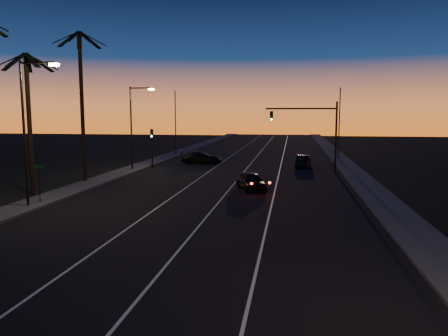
% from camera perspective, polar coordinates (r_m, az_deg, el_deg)
% --- Properties ---
extents(road, '(20.00, 170.00, 0.01)m').
position_cam_1_polar(road, '(35.39, 0.29, -2.34)').
color(road, black).
rests_on(road, ground).
extents(sidewalk_left, '(2.40, 170.00, 0.16)m').
position_cam_1_polar(sidewalk_left, '(38.66, -16.36, -1.71)').
color(sidewalk_left, '#3A3A37').
rests_on(sidewalk_left, ground).
extents(sidewalk_right, '(2.40, 170.00, 0.16)m').
position_cam_1_polar(sidewalk_right, '(35.49, 18.49, -2.57)').
color(sidewalk_right, '#3A3A37').
rests_on(sidewalk_right, ground).
extents(lane_stripe_left, '(0.12, 160.00, 0.01)m').
position_cam_1_polar(lane_stripe_left, '(35.96, -4.44, -2.19)').
color(lane_stripe_left, silver).
rests_on(lane_stripe_left, road).
extents(lane_stripe_mid, '(0.12, 160.00, 0.01)m').
position_cam_1_polar(lane_stripe_mid, '(35.32, 1.09, -2.34)').
color(lane_stripe_mid, silver).
rests_on(lane_stripe_mid, road).
extents(lane_stripe_right, '(0.12, 160.00, 0.01)m').
position_cam_1_polar(lane_stripe_right, '(35.02, 6.78, -2.47)').
color(lane_stripe_right, silver).
rests_on(lane_stripe_right, road).
extents(palm_mid, '(4.25, 4.16, 10.03)m').
position_cam_1_polar(palm_mid, '(33.95, -24.17, 7.22)').
color(palm_mid, black).
rests_on(palm_mid, ground).
extents(palm_far, '(4.25, 4.16, 12.53)m').
position_cam_1_polar(palm_far, '(38.70, -18.12, 9.43)').
color(palm_far, black).
rests_on(palm_far, ground).
extents(streetlight_left_near, '(2.55, 0.26, 9.00)m').
position_cam_1_polar(streetlight_left_near, '(29.24, -24.23, 5.49)').
color(streetlight_left_near, black).
rests_on(streetlight_left_near, ground).
extents(streetlight_left_far, '(2.55, 0.26, 8.50)m').
position_cam_1_polar(streetlight_left_far, '(45.40, -11.67, 6.04)').
color(streetlight_left_far, black).
rests_on(streetlight_left_far, ground).
extents(street_sign, '(0.70, 0.06, 2.60)m').
position_cam_1_polar(street_sign, '(30.43, -23.00, -1.35)').
color(street_sign, black).
rests_on(street_sign, ground).
extents(signal_mast, '(7.10, 0.41, 7.00)m').
position_cam_1_polar(signal_mast, '(44.55, 11.42, 5.66)').
color(signal_mast, black).
rests_on(signal_mast, ground).
extents(signal_post, '(0.28, 0.37, 4.20)m').
position_cam_1_polar(signal_post, '(46.96, -9.40, 3.47)').
color(signal_post, black).
rests_on(signal_post, ground).
extents(far_pole_left, '(0.14, 0.14, 9.00)m').
position_cam_1_polar(far_pole_left, '(61.70, -6.36, 5.90)').
color(far_pole_left, black).
rests_on(far_pole_left, ground).
extents(far_pole_right, '(0.14, 0.14, 9.00)m').
position_cam_1_polar(far_pole_right, '(56.81, 14.82, 5.59)').
color(far_pole_right, black).
rests_on(far_pole_right, ground).
extents(lead_car, '(3.11, 4.68, 1.36)m').
position_cam_1_polar(lead_car, '(33.50, 3.55, -1.71)').
color(lead_car, black).
rests_on(lead_car, road).
extents(right_car, '(1.86, 4.05, 1.29)m').
position_cam_1_polar(right_car, '(47.84, 10.30, 0.83)').
color(right_car, black).
rests_on(right_car, road).
extents(cross_car, '(4.99, 2.65, 1.38)m').
position_cam_1_polar(cross_car, '(50.88, -3.02, 1.37)').
color(cross_car, black).
rests_on(cross_car, road).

